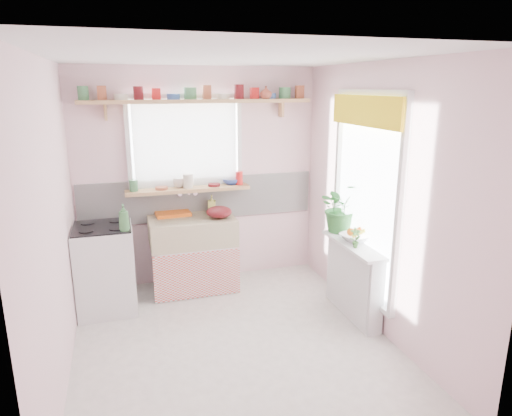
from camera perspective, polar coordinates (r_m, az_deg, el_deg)
name	(u,v)px	position (r m, az deg, el deg)	size (l,w,h in m)	color
room	(274,176)	(4.80, 2.21, 4.08)	(3.20, 3.20, 3.20)	white
sink_unit	(193,253)	(5.28, -7.85, -5.64)	(0.95, 0.65, 1.11)	white
cooker	(105,268)	(4.99, -18.30, -7.16)	(0.58, 0.58, 0.93)	white
radiator_ledge	(353,279)	(4.76, 12.08, -8.62)	(0.22, 0.95, 0.78)	white
windowsill	(188,189)	(5.25, -8.45, 2.31)	(1.40, 0.22, 0.04)	tan
pine_shelf	(199,101)	(5.14, -7.16, 13.11)	(2.52, 0.24, 0.04)	tan
shelf_crockery	(199,94)	(5.14, -7.19, 13.95)	(2.47, 0.11, 0.12)	#3F7F4C
sill_crockery	(188,183)	(5.24, -8.48, 3.13)	(1.35, 0.11, 0.12)	#3F7F4C
dish_tray	(173,213)	(5.31, -10.38, -0.64)	(0.39, 0.29, 0.04)	orange
colander	(219,212)	(5.12, -4.64, -0.50)	(0.29, 0.29, 0.13)	#500D12
jade_plant	(341,207)	(4.90, 10.58, 0.12)	(0.48, 0.42, 0.54)	#2D7030
fruit_bowl	(356,238)	(4.68, 12.37, -3.65)	(0.30, 0.30, 0.07)	silver
herb_pot	(356,238)	(4.47, 12.33, -3.67)	(0.11, 0.07, 0.20)	#396A2A
soap_bottle_sink	(212,204)	(5.36, -5.55, 0.56)	(0.09, 0.09, 0.20)	#CECD5B
sill_cup	(179,183)	(5.28, -9.65, 3.15)	(0.14, 0.14, 0.11)	beige
sill_bowl	(231,181)	(5.40, -3.12, 3.36)	(0.21, 0.21, 0.07)	#324AA5
shelf_vase	(266,92)	(5.26, 1.25, 14.25)	(0.13, 0.13, 0.14)	brown
cooker_bottle	(124,218)	(4.59, -16.20, -1.16)	(0.10, 0.10, 0.27)	#3D7A42
fruit	(356,232)	(4.67, 12.44, -2.92)	(0.20, 0.14, 0.10)	#D76012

